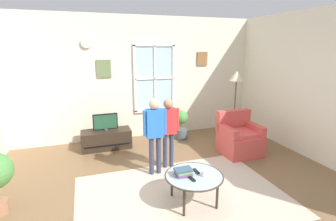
{
  "coord_description": "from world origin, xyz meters",
  "views": [
    {
      "loc": [
        -1.27,
        -3.29,
        2.17
      ],
      "look_at": [
        0.11,
        0.81,
        1.09
      ],
      "focal_mm": 26.97,
      "sensor_mm": 36.0,
      "label": 1
    }
  ],
  "objects_px": {
    "cup": "(204,173)",
    "remote_near_cup": "(192,179)",
    "coffee_table": "(194,177)",
    "remote_near_books": "(196,171)",
    "armchair": "(239,138)",
    "person_red_shirt": "(168,125)",
    "book_stack": "(183,172)",
    "person_blue_shirt": "(155,128)",
    "potted_plant_by_window": "(181,124)",
    "television": "(105,122)",
    "tv_stand": "(106,139)",
    "floor_lamp": "(236,83)"
  },
  "relations": [
    {
      "from": "coffee_table",
      "to": "book_stack",
      "type": "xyz_separation_m",
      "value": [
        -0.14,
        0.05,
        0.07
      ]
    },
    {
      "from": "person_blue_shirt",
      "to": "potted_plant_by_window",
      "type": "relative_size",
      "value": 1.92
    },
    {
      "from": "person_blue_shirt",
      "to": "floor_lamp",
      "type": "relative_size",
      "value": 0.82
    },
    {
      "from": "floor_lamp",
      "to": "armchair",
      "type": "bearing_deg",
      "value": -113.0
    },
    {
      "from": "tv_stand",
      "to": "person_blue_shirt",
      "type": "height_order",
      "value": "person_blue_shirt"
    },
    {
      "from": "book_stack",
      "to": "person_red_shirt",
      "type": "bearing_deg",
      "value": 82.08
    },
    {
      "from": "book_stack",
      "to": "person_red_shirt",
      "type": "relative_size",
      "value": 0.2
    },
    {
      "from": "television",
      "to": "cup",
      "type": "relative_size",
      "value": 6.11
    },
    {
      "from": "tv_stand",
      "to": "cup",
      "type": "bearing_deg",
      "value": -66.22
    },
    {
      "from": "cup",
      "to": "person_blue_shirt",
      "type": "distance_m",
      "value": 1.2
    },
    {
      "from": "coffee_table",
      "to": "person_blue_shirt",
      "type": "relative_size",
      "value": 0.62
    },
    {
      "from": "tv_stand",
      "to": "floor_lamp",
      "type": "distance_m",
      "value": 3.17
    },
    {
      "from": "book_stack",
      "to": "television",
      "type": "bearing_deg",
      "value": 109.4
    },
    {
      "from": "coffee_table",
      "to": "remote_near_books",
      "type": "height_order",
      "value": "remote_near_books"
    },
    {
      "from": "armchair",
      "to": "book_stack",
      "type": "xyz_separation_m",
      "value": [
        -1.77,
        -1.26,
        0.15
      ]
    },
    {
      "from": "person_red_shirt",
      "to": "potted_plant_by_window",
      "type": "bearing_deg",
      "value": 59.85
    },
    {
      "from": "remote_near_cup",
      "to": "potted_plant_by_window",
      "type": "distance_m",
      "value": 2.74
    },
    {
      "from": "television",
      "to": "tv_stand",
      "type": "bearing_deg",
      "value": 90.0
    },
    {
      "from": "potted_plant_by_window",
      "to": "cup",
      "type": "bearing_deg",
      "value": -104.59
    },
    {
      "from": "tv_stand",
      "to": "coffee_table",
      "type": "height_order",
      "value": "coffee_table"
    },
    {
      "from": "book_stack",
      "to": "cup",
      "type": "height_order",
      "value": "book_stack"
    },
    {
      "from": "armchair",
      "to": "floor_lamp",
      "type": "relative_size",
      "value": 0.52
    },
    {
      "from": "cup",
      "to": "remote_near_cup",
      "type": "distance_m",
      "value": 0.2
    },
    {
      "from": "cup",
      "to": "floor_lamp",
      "type": "height_order",
      "value": "floor_lamp"
    },
    {
      "from": "tv_stand",
      "to": "remote_near_books",
      "type": "xyz_separation_m",
      "value": [
        1.06,
        -2.38,
        0.23
      ]
    },
    {
      "from": "television",
      "to": "armchair",
      "type": "bearing_deg",
      "value": -23.68
    },
    {
      "from": "book_stack",
      "to": "cup",
      "type": "relative_size",
      "value": 2.95
    },
    {
      "from": "book_stack",
      "to": "remote_near_cup",
      "type": "height_order",
      "value": "book_stack"
    },
    {
      "from": "remote_near_books",
      "to": "television",
      "type": "bearing_deg",
      "value": 114.1
    },
    {
      "from": "book_stack",
      "to": "potted_plant_by_window",
      "type": "xyz_separation_m",
      "value": [
        0.93,
        2.45,
        -0.1
      ]
    },
    {
      "from": "potted_plant_by_window",
      "to": "television",
      "type": "bearing_deg",
      "value": -178.62
    },
    {
      "from": "floor_lamp",
      "to": "person_blue_shirt",
      "type": "bearing_deg",
      "value": -156.29
    },
    {
      "from": "coffee_table",
      "to": "remote_near_books",
      "type": "bearing_deg",
      "value": 48.6
    },
    {
      "from": "remote_near_books",
      "to": "person_blue_shirt",
      "type": "bearing_deg",
      "value": 111.51
    },
    {
      "from": "coffee_table",
      "to": "cup",
      "type": "height_order",
      "value": "cup"
    },
    {
      "from": "television",
      "to": "person_blue_shirt",
      "type": "bearing_deg",
      "value": -64.33
    },
    {
      "from": "cup",
      "to": "remote_near_cup",
      "type": "height_order",
      "value": "cup"
    },
    {
      "from": "coffee_table",
      "to": "person_red_shirt",
      "type": "relative_size",
      "value": 0.64
    },
    {
      "from": "coffee_table",
      "to": "cup",
      "type": "bearing_deg",
      "value": -26.57
    },
    {
      "from": "remote_near_books",
      "to": "person_blue_shirt",
      "type": "xyz_separation_m",
      "value": [
        -0.36,
        0.92,
        0.41
      ]
    },
    {
      "from": "television",
      "to": "person_red_shirt",
      "type": "relative_size",
      "value": 0.4
    },
    {
      "from": "armchair",
      "to": "remote_near_books",
      "type": "xyz_separation_m",
      "value": [
        -1.55,
        -1.23,
        0.11
      ]
    },
    {
      "from": "remote_near_books",
      "to": "person_red_shirt",
      "type": "distance_m",
      "value": 1.15
    },
    {
      "from": "remote_near_cup",
      "to": "person_red_shirt",
      "type": "bearing_deg",
      "value": 86.02
    },
    {
      "from": "television",
      "to": "remote_near_books",
      "type": "distance_m",
      "value": 2.61
    },
    {
      "from": "coffee_table",
      "to": "person_red_shirt",
      "type": "bearing_deg",
      "value": 89.32
    },
    {
      "from": "armchair",
      "to": "floor_lamp",
      "type": "xyz_separation_m",
      "value": [
        0.28,
        0.65,
        1.06
      ]
    },
    {
      "from": "armchair",
      "to": "cup",
      "type": "relative_size",
      "value": 10.12
    },
    {
      "from": "television",
      "to": "remote_near_cup",
      "type": "bearing_deg",
      "value": -70.29
    },
    {
      "from": "tv_stand",
      "to": "television",
      "type": "xyz_separation_m",
      "value": [
        0.0,
        -0.0,
        0.4
      ]
    }
  ]
}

